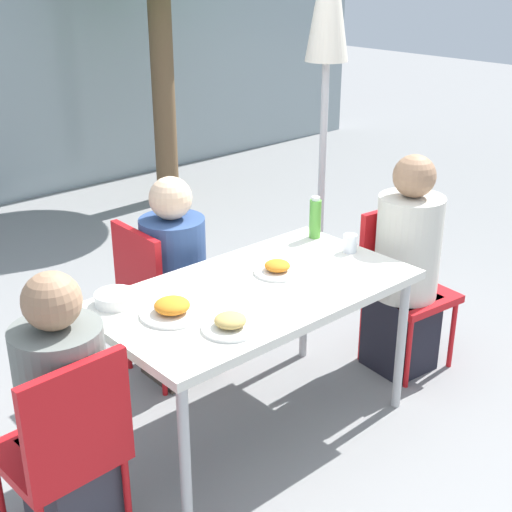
# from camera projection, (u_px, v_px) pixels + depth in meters

# --- Properties ---
(ground_plane) EXTENTS (24.00, 24.00, 0.00)m
(ground_plane) POSITION_uv_depth(u_px,v_px,m) (256.00, 428.00, 3.39)
(ground_plane) COLOR gray
(dining_table) EXTENTS (1.41, 0.77, 0.74)m
(dining_table) POSITION_uv_depth(u_px,v_px,m) (256.00, 300.00, 3.13)
(dining_table) COLOR silver
(dining_table) RESTS_ON ground
(chair_left) EXTENTS (0.42, 0.42, 0.85)m
(chair_left) POSITION_uv_depth(u_px,v_px,m) (67.00, 443.00, 2.50)
(chair_left) COLOR red
(chair_left) RESTS_ON ground
(person_left) EXTENTS (0.33, 0.33, 1.11)m
(person_left) POSITION_uv_depth(u_px,v_px,m) (67.00, 421.00, 2.58)
(person_left) COLOR #383842
(person_left) RESTS_ON ground
(chair_right) EXTENTS (0.44, 0.44, 0.85)m
(chair_right) POSITION_uv_depth(u_px,v_px,m) (400.00, 276.00, 3.81)
(chair_right) COLOR red
(chair_right) RESTS_ON ground
(person_right) EXTENTS (0.33, 0.33, 1.19)m
(person_right) POSITION_uv_depth(u_px,v_px,m) (406.00, 272.00, 3.69)
(person_right) COLOR black
(person_right) RESTS_ON ground
(chair_far) EXTENTS (0.41, 0.41, 0.85)m
(chair_far) POSITION_uv_depth(u_px,v_px,m) (156.00, 291.00, 3.63)
(chair_far) COLOR red
(chair_far) RESTS_ON ground
(person_far) EXTENTS (0.33, 0.33, 1.10)m
(person_far) POSITION_uv_depth(u_px,v_px,m) (175.00, 286.00, 3.64)
(person_far) COLOR #473D33
(person_far) RESTS_ON ground
(closed_umbrella) EXTENTS (0.36, 0.36, 2.29)m
(closed_umbrella) POSITION_uv_depth(u_px,v_px,m) (327.00, 41.00, 3.99)
(closed_umbrella) COLOR #333333
(closed_umbrella) RESTS_ON ground
(plate_0) EXTENTS (0.23, 0.23, 0.06)m
(plate_0) POSITION_uv_depth(u_px,v_px,m) (230.00, 324.00, 2.75)
(plate_0) COLOR white
(plate_0) RESTS_ON dining_table
(plate_1) EXTENTS (0.26, 0.26, 0.07)m
(plate_1) POSITION_uv_depth(u_px,v_px,m) (172.00, 309.00, 2.86)
(plate_1) COLOR white
(plate_1) RESTS_ON dining_table
(plate_2) EXTENTS (0.21, 0.21, 0.06)m
(plate_2) POSITION_uv_depth(u_px,v_px,m) (277.00, 269.00, 3.24)
(plate_2) COLOR white
(plate_2) RESTS_ON dining_table
(bottle) EXTENTS (0.06, 0.06, 0.22)m
(bottle) POSITION_uv_depth(u_px,v_px,m) (315.00, 218.00, 3.62)
(bottle) COLOR #51A338
(bottle) RESTS_ON dining_table
(drinking_cup) EXTENTS (0.07, 0.07, 0.09)m
(drinking_cup) POSITION_uv_depth(u_px,v_px,m) (350.00, 243.00, 3.47)
(drinking_cup) COLOR white
(drinking_cup) RESTS_ON dining_table
(salad_bowl) EXTENTS (0.17, 0.17, 0.05)m
(salad_bowl) POSITION_uv_depth(u_px,v_px,m) (115.00, 299.00, 2.95)
(salad_bowl) COLOR white
(salad_bowl) RESTS_ON dining_table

